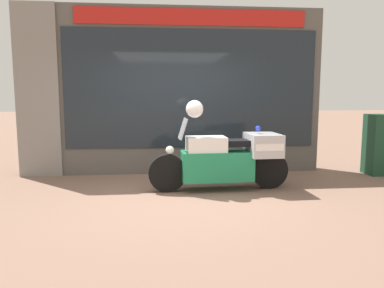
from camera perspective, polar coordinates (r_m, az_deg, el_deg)
The scene contains 5 objects.
ground_plane at distance 6.01m, azimuth -1.89°, elevation -8.10°, with size 60.00×60.00×0.00m, color #7A5B4C.
shop_building at distance 7.77m, azimuth -5.79°, elevation 8.01°, with size 6.11×0.55×3.36m.
window_display at distance 7.92m, azimuth -0.44°, elevation -0.58°, with size 4.84×0.30×2.13m.
paramedic_motorcycle at distance 6.40m, azimuth 5.56°, elevation -2.06°, with size 2.41×0.76×1.24m.
white_helmet at distance 6.20m, azimuth 0.40°, elevation 5.36°, with size 0.29×0.29×0.29m, color white.
Camera 1 is at (-0.37, -5.78, 1.63)m, focal length 35.00 mm.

